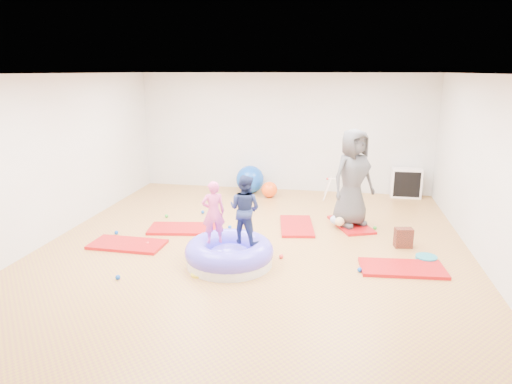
# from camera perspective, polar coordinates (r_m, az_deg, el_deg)

# --- Properties ---
(room) EXTENTS (7.01, 8.01, 2.81)m
(room) POSITION_cam_1_polar(r_m,az_deg,el_deg) (7.14, -0.44, 3.27)
(room) COLOR #A76545
(room) RESTS_ON ground
(gym_mat_front_left) EXTENTS (1.24, 0.64, 0.05)m
(gym_mat_front_left) POSITION_cam_1_polar(r_m,az_deg,el_deg) (7.99, -15.77, -6.32)
(gym_mat_front_left) COLOR #AA0C00
(gym_mat_front_left) RESTS_ON ground
(gym_mat_mid_left) EXTENTS (1.33, 0.81, 0.05)m
(gym_mat_mid_left) POSITION_cam_1_polar(r_m,az_deg,el_deg) (8.53, -9.03, -4.55)
(gym_mat_mid_left) COLOR #AA0C00
(gym_mat_mid_left) RESTS_ON ground
(gym_mat_center_back) EXTENTS (0.76, 1.25, 0.05)m
(gym_mat_center_back) POSITION_cam_1_polar(r_m,az_deg,el_deg) (8.61, 5.10, -4.25)
(gym_mat_center_back) COLOR #AA0C00
(gym_mat_center_back) RESTS_ON ground
(gym_mat_right) EXTENTS (1.26, 0.71, 0.05)m
(gym_mat_right) POSITION_cam_1_polar(r_m,az_deg,el_deg) (7.15, 17.82, -9.07)
(gym_mat_right) COLOR #AA0C00
(gym_mat_right) RESTS_ON ground
(gym_mat_rear_right) EXTENTS (0.92, 1.23, 0.05)m
(gym_mat_rear_right) POSITION_cam_1_polar(r_m,az_deg,el_deg) (8.84, 11.76, -4.01)
(gym_mat_rear_right) COLOR #AA0C00
(gym_mat_rear_right) RESTS_ON ground
(inflatable_cushion) EXTENTS (1.34, 1.34, 0.42)m
(inflatable_cushion) POSITION_cam_1_polar(r_m,az_deg,el_deg) (6.96, -3.36, -7.72)
(inflatable_cushion) COLOR silver
(inflatable_cushion) RESTS_ON ground
(child_pink) EXTENTS (0.41, 0.35, 0.95)m
(child_pink) POSITION_cam_1_polar(r_m,az_deg,el_deg) (6.77, -5.36, -2.14)
(child_pink) COLOR #EB4F9C
(child_pink) RESTS_ON inflatable_cushion
(child_navy) EXTENTS (0.60, 0.53, 1.04)m
(child_navy) POSITION_cam_1_polar(r_m,az_deg,el_deg) (6.75, -1.42, -1.75)
(child_navy) COLOR navy
(child_navy) RESTS_ON inflatable_cushion
(adult_caregiver) EXTENTS (1.04, 1.00, 1.80)m
(adult_caregiver) POSITION_cam_1_polar(r_m,az_deg,el_deg) (8.54, 12.01, 1.76)
(adult_caregiver) COLOR #424345
(adult_caregiver) RESTS_ON gym_mat_rear_right
(infant) EXTENTS (0.36, 0.37, 0.21)m
(infant) POSITION_cam_1_polar(r_m,az_deg,el_deg) (8.62, 10.41, -3.51)
(infant) COLOR #ACBBDF
(infant) RESTS_ON gym_mat_rear_right
(ball_pit_balls) EXTENTS (4.65, 3.23, 0.07)m
(ball_pit_balls) POSITION_cam_1_polar(r_m,az_deg,el_deg) (7.92, -3.97, -5.88)
(ball_pit_balls) COLOR #0D46B8
(ball_pit_balls) RESTS_ON ground
(exercise_ball_blue) EXTENTS (0.66, 0.66, 0.66)m
(exercise_ball_blue) POSITION_cam_1_polar(r_m,az_deg,el_deg) (10.88, -0.75, 1.59)
(exercise_ball_blue) COLOR #0D46B8
(exercise_ball_blue) RESTS_ON ground
(exercise_ball_orange) EXTENTS (0.37, 0.37, 0.37)m
(exercise_ball_orange) POSITION_cam_1_polar(r_m,az_deg,el_deg) (10.53, 1.68, 0.30)
(exercise_ball_orange) COLOR #FD5115
(exercise_ball_orange) RESTS_ON ground
(infant_play_gym) EXTENTS (0.62, 0.59, 0.48)m
(infant_play_gym) POSITION_cam_1_polar(r_m,az_deg,el_deg) (10.53, 10.15, 0.82)
(infant_play_gym) COLOR white
(infant_play_gym) RESTS_ON ground
(cube_shelf) EXTENTS (0.68, 0.33, 0.68)m
(cube_shelf) POSITION_cam_1_polar(r_m,az_deg,el_deg) (11.06, 18.25, 1.08)
(cube_shelf) COLOR white
(cube_shelf) RESTS_ON ground
(balance_disc) EXTENTS (0.32, 0.32, 0.07)m
(balance_disc) POSITION_cam_1_polar(r_m,az_deg,el_deg) (7.59, 20.51, -7.77)
(balance_disc) COLOR teal
(balance_disc) RESTS_ON ground
(backpack) EXTENTS (0.31, 0.22, 0.33)m
(backpack) POSITION_cam_1_polar(r_m,az_deg,el_deg) (7.98, 17.94, -5.46)
(backpack) COLOR maroon
(backpack) RESTS_ON ground
(yellow_toy) EXTENTS (0.19, 0.19, 0.03)m
(yellow_toy) POSITION_cam_1_polar(r_m,az_deg,el_deg) (6.69, -7.32, -10.22)
(yellow_toy) COLOR yellow
(yellow_toy) RESTS_ON ground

